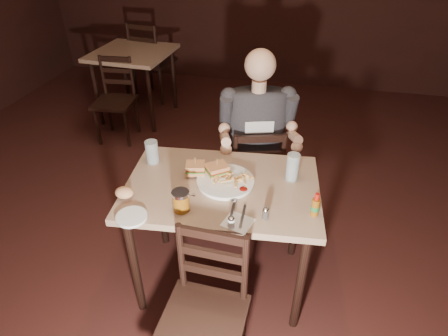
% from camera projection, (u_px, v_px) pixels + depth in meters
% --- Properties ---
extents(room_shell, '(7.00, 7.00, 7.00)m').
position_uv_depth(room_shell, '(180.00, 68.00, 1.76)').
color(room_shell, black).
rests_on(room_shell, ground).
extents(main_table, '(1.12, 0.80, 0.77)m').
position_uv_depth(main_table, '(222.00, 199.00, 2.10)').
color(main_table, tan).
rests_on(main_table, ground).
extents(bg_table, '(0.84, 0.84, 0.77)m').
position_uv_depth(bg_table, '(133.00, 59.00, 4.09)').
color(bg_table, tan).
rests_on(bg_table, ground).
extents(chair_far, '(0.49, 0.52, 0.84)m').
position_uv_depth(chair_far, '(254.00, 174.00, 2.74)').
color(chair_far, black).
rests_on(chair_far, ground).
extents(chair_near, '(0.40, 0.44, 0.84)m').
position_uv_depth(chair_near, '(203.00, 322.00, 1.75)').
color(chair_near, black).
rests_on(chair_near, ground).
extents(bg_chair_far, '(0.51, 0.55, 0.96)m').
position_uv_depth(bg_chair_far, '(154.00, 61.00, 4.64)').
color(bg_chair_far, black).
rests_on(bg_chair_far, ground).
extents(bg_chair_near, '(0.42, 0.45, 0.83)m').
position_uv_depth(bg_chair_near, '(114.00, 102.00, 3.79)').
color(bg_chair_near, black).
rests_on(bg_chair_near, ground).
extents(diner, '(0.61, 0.54, 0.90)m').
position_uv_depth(diner, '(258.00, 120.00, 2.44)').
color(diner, '#323237').
rests_on(diner, chair_far).
extents(dinner_plate, '(0.34, 0.34, 0.02)m').
position_uv_depth(dinner_plate, '(225.00, 182.00, 2.06)').
color(dinner_plate, white).
rests_on(dinner_plate, main_table).
extents(sandwich_left, '(0.12, 0.11, 0.09)m').
position_uv_depth(sandwich_left, '(195.00, 166.00, 2.09)').
color(sandwich_left, tan).
rests_on(sandwich_left, dinner_plate).
extents(sandwich_right, '(0.15, 0.14, 0.10)m').
position_uv_depth(sandwich_right, '(217.00, 167.00, 2.08)').
color(sandwich_right, tan).
rests_on(sandwich_right, dinner_plate).
extents(fries_pile, '(0.26, 0.19, 0.04)m').
position_uv_depth(fries_pile, '(232.00, 178.00, 2.05)').
color(fries_pile, '#F1B35F').
rests_on(fries_pile, dinner_plate).
extents(ketchup_dollop, '(0.05, 0.05, 0.01)m').
position_uv_depth(ketchup_dollop, '(243.00, 189.00, 1.98)').
color(ketchup_dollop, maroon).
rests_on(ketchup_dollop, dinner_plate).
extents(glass_left, '(0.08, 0.08, 0.14)m').
position_uv_depth(glass_left, '(152.00, 152.00, 2.20)').
color(glass_left, silver).
rests_on(glass_left, main_table).
extents(glass_right, '(0.08, 0.08, 0.16)m').
position_uv_depth(glass_right, '(293.00, 167.00, 2.05)').
color(glass_right, silver).
rests_on(glass_right, main_table).
extents(hot_sauce, '(0.04, 0.04, 0.13)m').
position_uv_depth(hot_sauce, '(316.00, 204.00, 1.81)').
color(hot_sauce, brown).
rests_on(hot_sauce, main_table).
extents(salt_shaker, '(0.04, 0.04, 0.06)m').
position_uv_depth(salt_shaker, '(231.00, 222.00, 1.76)').
color(salt_shaker, white).
rests_on(salt_shaker, main_table).
extents(pepper_shaker, '(0.04, 0.04, 0.06)m').
position_uv_depth(pepper_shaker, '(265.00, 213.00, 1.81)').
color(pepper_shaker, '#38332D').
rests_on(pepper_shaker, main_table).
extents(syrup_dispenser, '(0.10, 0.10, 0.11)m').
position_uv_depth(syrup_dispenser, '(181.00, 201.00, 1.85)').
color(syrup_dispenser, brown).
rests_on(syrup_dispenser, main_table).
extents(napkin, '(0.16, 0.16, 0.00)m').
position_uv_depth(napkin, '(238.00, 222.00, 1.80)').
color(napkin, white).
rests_on(napkin, main_table).
extents(knife, '(0.02, 0.22, 0.01)m').
position_uv_depth(knife, '(232.00, 211.00, 1.86)').
color(knife, silver).
rests_on(knife, napkin).
extents(fork, '(0.02, 0.17, 0.01)m').
position_uv_depth(fork, '(243.00, 217.00, 1.83)').
color(fork, silver).
rests_on(fork, napkin).
extents(side_plate, '(0.16, 0.16, 0.01)m').
position_uv_depth(side_plate, '(132.00, 218.00, 1.82)').
color(side_plate, white).
rests_on(side_plate, main_table).
extents(bread_roll, '(0.10, 0.09, 0.06)m').
position_uv_depth(bread_roll, '(124.00, 193.00, 1.93)').
color(bread_roll, tan).
rests_on(bread_roll, side_plate).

